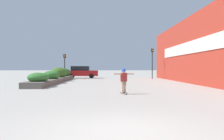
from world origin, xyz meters
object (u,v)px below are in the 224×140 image
(skateboard, at_px, (124,93))
(car_center_left, at_px, (81,72))
(car_leftmost, at_px, (212,72))
(traffic_light_right, at_px, (152,58))
(skateboarder, at_px, (124,78))
(traffic_light_left, at_px, (65,62))

(skateboard, relative_size, car_center_left, 0.14)
(car_leftmost, bearing_deg, traffic_light_right, 117.35)
(skateboard, distance_m, traffic_light_right, 18.95)
(skateboard, xyz_separation_m, car_leftmost, (14.81, 23.21, 0.68))
(car_leftmost, bearing_deg, skateboard, 147.47)
(skateboard, bearing_deg, car_leftmost, 36.27)
(skateboarder, xyz_separation_m, car_leftmost, (14.81, 23.21, -0.11))
(car_center_left, bearing_deg, skateboard, 11.39)
(skateboarder, xyz_separation_m, traffic_light_left, (-5.97, 17.63, 1.27))
(skateboard, bearing_deg, skateboarder, -111.20)
(traffic_light_left, xyz_separation_m, traffic_light_right, (10.92, 0.48, 0.46))
(skateboarder, bearing_deg, car_center_left, 80.19)
(car_leftmost, bearing_deg, traffic_light_left, 105.03)
(car_leftmost, bearing_deg, car_center_left, 96.22)
(traffic_light_left, height_order, traffic_light_right, traffic_light_right)
(skateboarder, relative_size, car_center_left, 0.29)
(traffic_light_left, distance_m, traffic_light_right, 10.94)
(car_leftmost, relative_size, traffic_light_left, 1.43)
(traffic_light_left, bearing_deg, car_leftmost, 15.03)
(car_leftmost, height_order, traffic_light_right, traffic_light_right)
(traffic_light_right, bearing_deg, traffic_light_left, -177.47)
(car_leftmost, xyz_separation_m, traffic_light_right, (-9.86, -5.10, 1.84))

